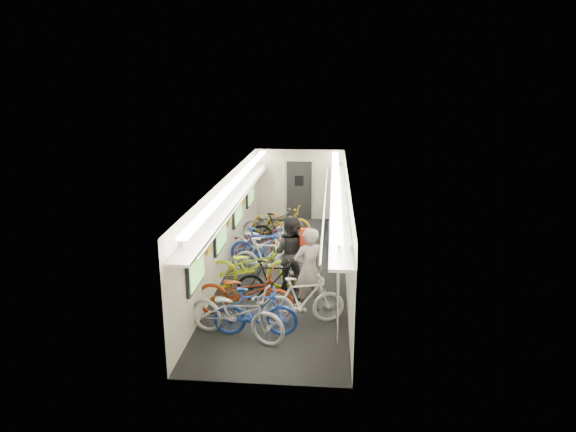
% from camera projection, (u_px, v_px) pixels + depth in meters
% --- Properties ---
extents(train_car_shell, '(10.00, 10.00, 10.00)m').
position_uv_depth(train_car_shell, '(275.00, 201.00, 13.34)').
color(train_car_shell, black).
rests_on(train_car_shell, ground).
extents(bicycle_0, '(2.13, 1.33, 1.05)m').
position_uv_depth(bicycle_0, '(236.00, 312.00, 9.55)').
color(bicycle_0, '#A3A3A7').
rests_on(bicycle_0, ground).
extents(bicycle_1, '(1.64, 0.53, 0.97)m').
position_uv_depth(bicycle_1, '(255.00, 312.00, 9.67)').
color(bicycle_1, '#1A3B9D').
rests_on(bicycle_1, ground).
extents(bicycle_2, '(2.13, 0.93, 1.09)m').
position_uv_depth(bicycle_2, '(245.00, 293.00, 10.37)').
color(bicycle_2, maroon).
rests_on(bicycle_2, ground).
extents(bicycle_3, '(1.59, 0.47, 0.95)m').
position_uv_depth(bicycle_3, '(273.00, 281.00, 11.17)').
color(bicycle_3, black).
rests_on(bicycle_3, ground).
extents(bicycle_4, '(2.15, 0.93, 1.10)m').
position_uv_depth(bicycle_4, '(252.00, 266.00, 11.82)').
color(bicycle_4, '#B5C512').
rests_on(bicycle_4, ground).
extents(bicycle_5, '(1.63, 0.47, 0.98)m').
position_uv_depth(bicycle_5, '(266.00, 257.00, 12.61)').
color(bicycle_5, white).
rests_on(bicycle_5, ground).
extents(bicycle_6, '(2.28, 1.24, 1.14)m').
position_uv_depth(bicycle_6, '(261.00, 243.00, 13.44)').
color(bicycle_6, silver).
rests_on(bicycle_6, ground).
extents(bicycle_7, '(1.83, 0.81, 1.06)m').
position_uv_depth(bicycle_7, '(263.00, 248.00, 13.11)').
color(bicycle_7, navy).
rests_on(bicycle_7, ground).
extents(bicycle_8, '(1.82, 0.92, 0.91)m').
position_uv_depth(bicycle_8, '(261.00, 242.00, 13.83)').
color(bicycle_8, maroon).
rests_on(bicycle_8, ground).
extents(bicycle_9, '(1.73, 0.61, 1.02)m').
position_uv_depth(bicycle_9, '(280.00, 231.00, 14.68)').
color(bicycle_9, black).
rests_on(bicycle_9, ground).
extents(bicycle_10, '(1.93, 1.05, 0.96)m').
position_uv_depth(bicycle_10, '(282.00, 221.00, 15.75)').
color(bicycle_10, gold).
rests_on(bicycle_10, ground).
extents(bicycle_11, '(1.74, 0.90, 1.01)m').
position_uv_depth(bicycle_11, '(303.00, 301.00, 10.12)').
color(bicycle_11, silver).
rests_on(bicycle_11, ground).
extents(bicycle_12, '(1.94, 1.26, 0.96)m').
position_uv_depth(bicycle_12, '(272.00, 223.00, 15.58)').
color(bicycle_12, '#5A5B5E').
rests_on(bicycle_12, ground).
extents(passenger_near, '(0.78, 0.67, 1.82)m').
position_uv_depth(passenger_near, '(309.00, 270.00, 10.59)').
color(passenger_near, gray).
rests_on(passenger_near, ground).
extents(passenger_mid, '(0.91, 0.75, 1.74)m').
position_uv_depth(passenger_mid, '(289.00, 253.00, 11.75)').
color(passenger_mid, black).
rests_on(passenger_mid, ground).
extents(backpack, '(0.28, 0.18, 0.38)m').
position_uv_depth(backpack, '(306.00, 237.00, 11.55)').
color(backpack, '#B62512').
rests_on(backpack, passenger_near).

